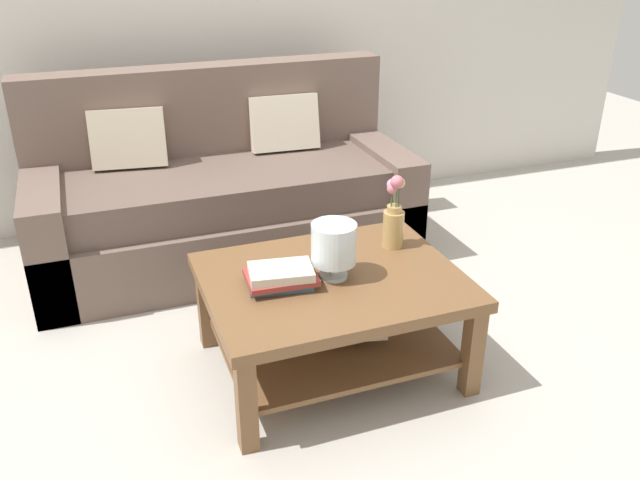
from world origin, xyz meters
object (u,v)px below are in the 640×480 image
at_px(coffee_table, 334,303).
at_px(glass_hurricane_vase, 334,245).
at_px(flower_pitcher, 394,217).
at_px(couch, 223,196).
at_px(book_stack_main, 281,277).

height_order(coffee_table, glass_hurricane_vase, glass_hurricane_vase).
bearing_deg(flower_pitcher, couch, 116.50).
bearing_deg(flower_pitcher, book_stack_main, -163.39).
bearing_deg(glass_hurricane_vase, flower_pitcher, 26.31).
height_order(coffee_table, flower_pitcher, flower_pitcher).
relative_size(glass_hurricane_vase, flower_pitcher, 0.69).
height_order(couch, coffee_table, couch).
bearing_deg(book_stack_main, glass_hurricane_vase, -0.48).
xyz_separation_m(couch, coffee_table, (0.19, -1.26, -0.04)).
xyz_separation_m(glass_hurricane_vase, flower_pitcher, (0.36, 0.18, -0.00)).
relative_size(coffee_table, flower_pitcher, 3.08).
relative_size(couch, book_stack_main, 7.19).
bearing_deg(glass_hurricane_vase, couch, 98.40).
height_order(couch, glass_hurricane_vase, couch).
xyz_separation_m(book_stack_main, glass_hurricane_vase, (0.23, -0.00, 0.10)).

